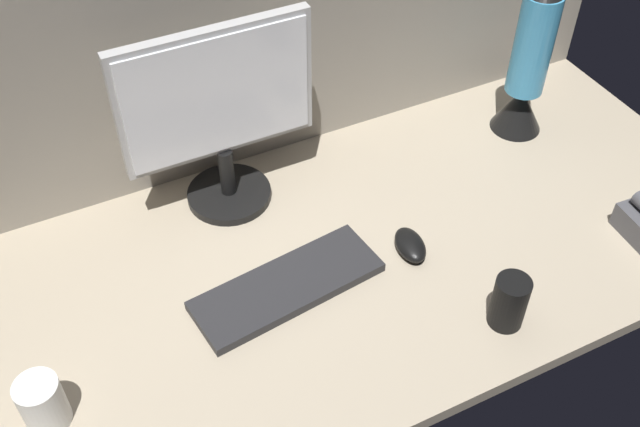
% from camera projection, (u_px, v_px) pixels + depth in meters
% --- Properties ---
extents(ground_plane, '(1.80, 0.80, 0.03)m').
position_uv_depth(ground_plane, '(322.00, 262.00, 1.51)').
color(ground_plane, tan).
extents(monitor, '(0.40, 0.18, 0.41)m').
position_uv_depth(monitor, '(219.00, 112.00, 1.47)').
color(monitor, black).
rests_on(monitor, ground_plane).
extents(keyboard, '(0.38, 0.17, 0.02)m').
position_uv_depth(keyboard, '(287.00, 286.00, 1.43)').
color(keyboard, '#262628').
rests_on(keyboard, ground_plane).
extents(mouse, '(0.07, 0.10, 0.03)m').
position_uv_depth(mouse, '(410.00, 245.00, 1.50)').
color(mouse, black).
rests_on(mouse, ground_plane).
extents(mug_black_travel, '(0.06, 0.06, 0.11)m').
position_uv_depth(mug_black_travel, '(509.00, 302.00, 1.35)').
color(mug_black_travel, black).
rests_on(mug_black_travel, ground_plane).
extents(mug_ceramic_white, '(0.07, 0.07, 0.10)m').
position_uv_depth(mug_ceramic_white, '(43.00, 403.00, 1.21)').
color(mug_ceramic_white, white).
rests_on(mug_ceramic_white, ground_plane).
extents(lava_lamp, '(0.12, 0.12, 0.39)m').
position_uv_depth(lava_lamp, '(528.00, 69.00, 1.68)').
color(lava_lamp, black).
rests_on(lava_lamp, ground_plane).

